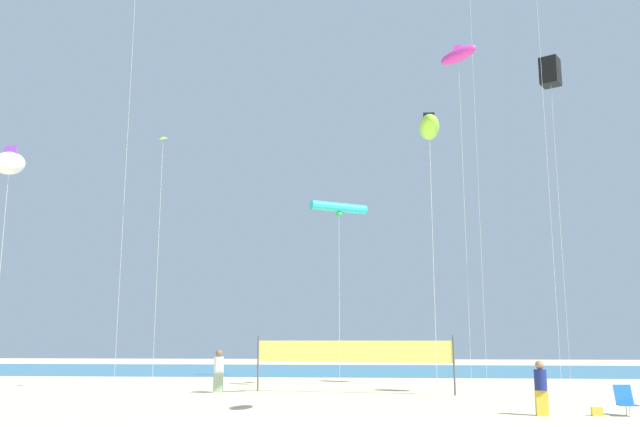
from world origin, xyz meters
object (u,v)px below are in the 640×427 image
(kite_white_inflatable, at_px, (10,163))
(kite_magenta_inflatable, at_px, (458,55))
(folding_beach_chair, at_px, (625,400))
(beach_handbag, at_px, (597,412))
(beachgoer_white_shirt, at_px, (219,369))
(kite_lime_diamond, at_px, (162,151))
(volleyball_net, at_px, (352,353))
(kite_black_box, at_px, (550,72))
(kite_cyan_tube, at_px, (339,208))
(kite_lime_inflatable, at_px, (429,128))
(beachgoer_navy_shirt, at_px, (541,386))

(kite_white_inflatable, xyz_separation_m, kite_magenta_inflatable, (16.84, 6.69, 6.43))
(folding_beach_chair, height_order, beach_handbag, folding_beach_chair)
(beachgoer_white_shirt, bearing_deg, kite_lime_diamond, -129.95)
(kite_lime_diamond, relative_size, kite_white_inflatable, 1.24)
(volleyball_net, bearing_deg, kite_lime_diamond, -174.01)
(kite_black_box, bearing_deg, kite_cyan_tube, -153.61)
(beach_handbag, bearing_deg, folding_beach_chair, 9.97)
(kite_lime_diamond, bearing_deg, kite_black_box, 9.84)
(kite_black_box, bearing_deg, kite_lime_inflatable, -120.22)
(beach_handbag, bearing_deg, beachgoer_white_shirt, 149.59)
(beachgoer_white_shirt, xyz_separation_m, beachgoer_navy_shirt, (11.68, -7.88, -0.10))
(beachgoer_white_shirt, xyz_separation_m, kite_black_box, (15.34, 2.30, 13.95))
(kite_cyan_tube, relative_size, kite_white_inflatable, 0.84)
(kite_magenta_inflatable, bearing_deg, beachgoer_white_shirt, 178.90)
(kite_lime_inflatable, height_order, kite_magenta_inflatable, kite_magenta_inflatable)
(kite_cyan_tube, distance_m, kite_white_inflatable, 12.32)
(beach_handbag, xyz_separation_m, kite_white_inflatable, (-19.46, 0.90, 8.29))
(volleyball_net, height_order, kite_cyan_tube, kite_cyan_tube)
(folding_beach_chair, relative_size, volleyball_net, 0.11)
(beachgoer_navy_shirt, xyz_separation_m, kite_cyan_tube, (-6.32, 5.23, 6.57))
(kite_black_box, relative_size, kite_lime_inflatable, 1.74)
(kite_magenta_inflatable, bearing_deg, beach_handbag, -70.96)
(beachgoer_navy_shirt, relative_size, volleyball_net, 0.19)
(kite_lime_inflatable, bearing_deg, kite_white_inflatable, 169.92)
(beachgoer_white_shirt, bearing_deg, kite_white_inflatable, -99.07)
(beachgoer_navy_shirt, distance_m, beach_handbag, 1.77)
(beachgoer_navy_shirt, xyz_separation_m, beach_handbag, (1.61, 0.09, -0.74))
(beachgoer_navy_shirt, height_order, beach_handbag, beachgoer_navy_shirt)
(folding_beach_chair, relative_size, beach_handbag, 2.81)
(kite_cyan_tube, bearing_deg, kite_black_box, 26.39)
(beachgoer_navy_shirt, height_order, kite_cyan_tube, kite_cyan_tube)
(kite_magenta_inflatable, bearing_deg, kite_lime_diamond, -177.36)
(beachgoer_white_shirt, xyz_separation_m, kite_cyan_tube, (5.36, -2.65, 6.47))
(beachgoer_white_shirt, xyz_separation_m, folding_beach_chair, (14.18, -7.64, -0.49))
(kite_lime_inflatable, bearing_deg, folding_beach_chair, 18.01)
(kite_lime_diamond, bearing_deg, kite_cyan_tube, -12.94)
(beachgoer_navy_shirt, height_order, kite_magenta_inflatable, kite_magenta_inflatable)
(folding_beach_chair, height_order, volleyball_net, volleyball_net)
(kite_lime_diamond, bearing_deg, kite_white_inflatable, -120.24)
(folding_beach_chair, height_order, kite_white_inflatable, kite_white_inflatable)
(beachgoer_navy_shirt, xyz_separation_m, kite_lime_inflatable, (-3.21, -1.61, 7.65))
(beachgoer_white_shirt, relative_size, kite_black_box, 0.12)
(volleyball_net, height_order, kite_magenta_inflatable, kite_magenta_inflatable)
(folding_beach_chair, bearing_deg, kite_cyan_tube, 108.53)
(kite_lime_diamond, distance_m, kite_white_inflatable, 7.34)
(beachgoer_white_shirt, distance_m, kite_white_inflatable, 11.88)
(beach_handbag, xyz_separation_m, kite_magenta_inflatable, (-2.62, 7.59, 14.72))
(kite_black_box, bearing_deg, folding_beach_chair, -96.63)
(beach_handbag, relative_size, kite_white_inflatable, 0.03)
(beach_handbag, bearing_deg, kite_white_inflatable, 177.35)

